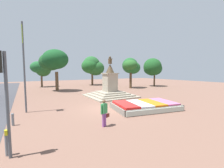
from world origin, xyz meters
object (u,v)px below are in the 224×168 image
object	(u,v)px
traffic_light_near_crossing	(3,87)
banner_pole	(24,65)
flower_planter	(145,106)
pedestrian_with_handbag	(104,111)
kerb_bollard_mid_b	(13,119)
kerb_bollard_mid_a	(7,144)
statue_monument	(110,89)

from	to	relation	value
traffic_light_near_crossing	banner_pole	bearing A→B (deg)	84.14
banner_pole	flower_planter	bearing A→B (deg)	-23.93
pedestrian_with_handbag	kerb_bollard_mid_b	world-z (taller)	pedestrian_with_handbag
traffic_light_near_crossing	pedestrian_with_handbag	distance (m)	5.31
kerb_bollard_mid_a	banner_pole	bearing A→B (deg)	83.76
kerb_bollard_mid_b	statue_monument	bearing A→B (deg)	30.44
flower_planter	traffic_light_near_crossing	world-z (taller)	traffic_light_near_crossing
statue_monument	kerb_bollard_mid_a	distance (m)	14.61
statue_monument	kerb_bollard_mid_a	bearing A→B (deg)	-136.26
flower_planter	kerb_bollard_mid_b	size ratio (longest dim) A/B	7.77
flower_planter	statue_monument	distance (m)	7.38
statue_monument	traffic_light_near_crossing	world-z (taller)	statue_monument
traffic_light_near_crossing	banner_pole	world-z (taller)	banner_pole
kerb_bollard_mid_a	kerb_bollard_mid_b	distance (m)	3.89
flower_planter	traffic_light_near_crossing	xyz separation A→B (m)	(-10.00, -3.03, 2.53)
banner_pole	pedestrian_with_handbag	distance (m)	7.86
flower_planter	traffic_light_near_crossing	bearing A→B (deg)	-163.16
statue_monument	banner_pole	distance (m)	10.71
kerb_bollard_mid_a	kerb_bollard_mid_b	bearing A→B (deg)	90.10
statue_monument	pedestrian_with_handbag	distance (m)	10.86
flower_planter	pedestrian_with_handbag	xyz separation A→B (m)	(-5.16, -1.91, 0.65)
statue_monument	kerb_bollard_mid_b	xyz separation A→B (m)	(-10.56, -6.21, -0.58)
traffic_light_near_crossing	kerb_bollard_mid_b	bearing A→B (deg)	90.36
banner_pole	pedestrian_with_handbag	world-z (taller)	banner_pole
traffic_light_near_crossing	pedestrian_with_handbag	xyz separation A→B (m)	(4.84, 1.11, -1.88)
flower_planter	statue_monument	xyz separation A→B (m)	(0.54, 7.33, 0.71)
traffic_light_near_crossing	kerb_bollard_mid_b	size ratio (longest dim) A/B	5.21
kerb_bollard_mid_b	banner_pole	bearing A→B (deg)	75.75
pedestrian_with_handbag	traffic_light_near_crossing	bearing A→B (deg)	-167.06
statue_monument	traffic_light_near_crossing	bearing A→B (deg)	-135.48
flower_planter	pedestrian_with_handbag	bearing A→B (deg)	-159.63
traffic_light_near_crossing	flower_planter	bearing A→B (deg)	16.84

